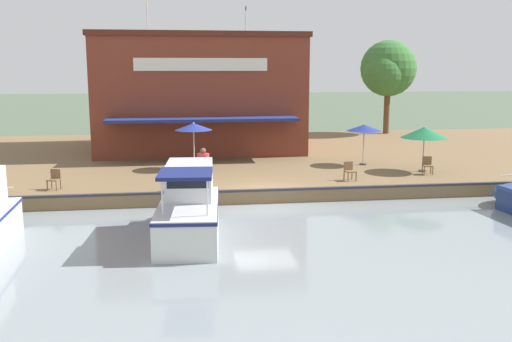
{
  "coord_description": "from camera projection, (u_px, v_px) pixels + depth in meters",
  "views": [
    {
      "loc": [
        22.8,
        -3.61,
        5.65
      ],
      "look_at": [
        -1.0,
        -0.24,
        1.3
      ],
      "focal_mm": 40.0,
      "sensor_mm": 36.0,
      "label": 1
    }
  ],
  "objects": [
    {
      "name": "cafe_chair_back_row_seat",
      "position": [
        54.0,
        178.0,
        23.98
      ],
      "size": [
        0.54,
        0.54,
        0.85
      ],
      "color": "brown",
      "rests_on": "quay_deck"
    },
    {
      "name": "quay_deck",
      "position": [
        237.0,
        158.0,
        34.39
      ],
      "size": [
        22.0,
        56.0,
        0.6
      ],
      "primitive_type": "cube",
      "color": "brown",
      "rests_on": "ground"
    },
    {
      "name": "tree_behind_restaurant",
      "position": [
        387.0,
        70.0,
        43.63
      ],
      "size": [
        4.5,
        4.29,
        7.17
      ],
      "color": "brown",
      "rests_on": "quay_deck"
    },
    {
      "name": "cafe_chair_under_first_umbrella",
      "position": [
        349.0,
        170.0,
        25.93
      ],
      "size": [
        0.51,
        0.51,
        0.85
      ],
      "color": "brown",
      "rests_on": "quay_deck"
    },
    {
      "name": "patio_umbrella_back_row",
      "position": [
        424.0,
        132.0,
        27.94
      ],
      "size": [
        2.3,
        2.3,
        2.25
      ],
      "color": "#B7B7B7",
      "rests_on": "quay_deck"
    },
    {
      "name": "patio_umbrella_mid_patio_right",
      "position": [
        194.0,
        127.0,
        28.58
      ],
      "size": [
        1.86,
        1.86,
        2.37
      ],
      "color": "#B7B7B7",
      "rests_on": "quay_deck"
    },
    {
      "name": "quay_edge_fender",
      "position": [
        265.0,
        190.0,
        23.7
      ],
      "size": [
        0.2,
        50.4,
        0.1
      ],
      "primitive_type": "cube",
      "color": "#2D2D33",
      "rests_on": "quay_deck"
    },
    {
      "name": "waterfront_restaurant",
      "position": [
        198.0,
        92.0,
        36.22
      ],
      "size": [
        11.49,
        12.44,
        9.06
      ],
      "color": "brown",
      "rests_on": "quay_deck"
    },
    {
      "name": "ground_plane",
      "position": [
        265.0,
        206.0,
        23.72
      ],
      "size": [
        220.0,
        220.0,
        0.0
      ],
      "primitive_type": "plane",
      "color": "#4C5B47"
    },
    {
      "name": "person_at_quay_edge",
      "position": [
        203.0,
        163.0,
        23.74
      ],
      "size": [
        0.5,
        0.5,
        1.78
      ],
      "color": "#B23338",
      "rests_on": "quay_deck"
    },
    {
      "name": "cafe_chair_far_corner_seat",
      "position": [
        427.0,
        164.0,
        27.43
      ],
      "size": [
        0.52,
        0.52,
        0.85
      ],
      "color": "brown",
      "rests_on": "quay_deck"
    },
    {
      "name": "patio_umbrella_far_corner",
      "position": [
        364.0,
        128.0,
        29.89
      ],
      "size": [
        1.86,
        1.86,
        2.17
      ],
      "color": "#B7B7B7",
      "rests_on": "quay_deck"
    },
    {
      "name": "motorboat_outer_channel",
      "position": [
        190.0,
        208.0,
        19.31
      ],
      "size": [
        5.96,
        2.34,
        2.47
      ],
      "color": "silver",
      "rests_on": "river_water"
    }
  ]
}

